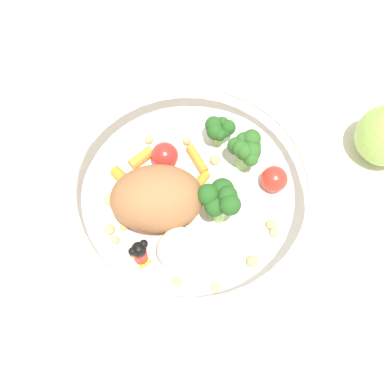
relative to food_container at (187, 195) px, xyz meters
name	(u,v)px	position (x,y,z in m)	size (l,w,h in m)	color
ground_plane	(174,196)	(-0.01, 0.02, -0.03)	(2.40, 2.40, 0.00)	silver
food_container	(187,195)	(0.00, 0.00, 0.00)	(0.25, 0.25, 0.08)	white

